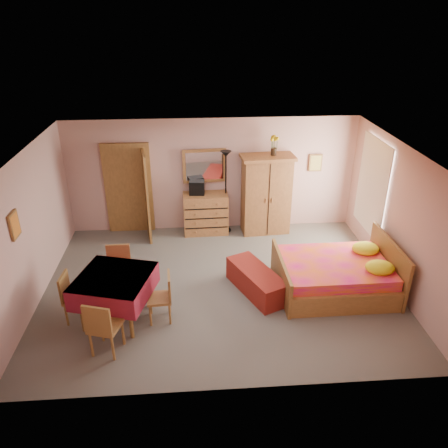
{
  "coord_description": "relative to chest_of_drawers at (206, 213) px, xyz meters",
  "views": [
    {
      "loc": [
        -0.43,
        -6.85,
        4.71
      ],
      "look_at": [
        0.1,
        0.3,
        1.15
      ],
      "focal_mm": 35.0,
      "sensor_mm": 36.0,
      "label": 1
    }
  ],
  "objects": [
    {
      "name": "ceiling",
      "position": [
        0.18,
        -2.23,
        2.13
      ],
      "size": [
        6.5,
        6.5,
        0.0
      ],
      "primitive_type": "plane",
      "rotation": [
        3.14,
        0.0,
        0.0
      ],
      "color": "brown",
      "rests_on": "wall_back"
    },
    {
      "name": "stereo",
      "position": [
        -0.18,
        0.04,
        0.63
      ],
      "size": [
        0.35,
        0.27,
        0.31
      ],
      "primitive_type": "cube",
      "rotation": [
        0.0,
        0.0,
        -0.08
      ],
      "color": "black",
      "rests_on": "chest_of_drawers"
    },
    {
      "name": "floor_lamp",
      "position": [
        0.46,
        0.04,
        0.49
      ],
      "size": [
        0.31,
        0.31,
        1.93
      ],
      "primitive_type": "cube",
      "rotation": [
        0.0,
        0.0,
        -0.28
      ],
      "color": "black",
      "rests_on": "floor"
    },
    {
      "name": "chair_west",
      "position": [
        -2.23,
        -3.04,
        -0.04
      ],
      "size": [
        0.43,
        0.43,
        0.88
      ],
      "primitive_type": "cube",
      "rotation": [
        0.0,
        0.0,
        -1.65
      ],
      "color": "#A67238",
      "rests_on": "floor"
    },
    {
      "name": "bench",
      "position": [
        0.83,
        -2.46,
        -0.25
      ],
      "size": [
        1.02,
        1.45,
        0.45
      ],
      "primitive_type": "cube",
      "rotation": [
        0.0,
        0.0,
        0.43
      ],
      "color": "maroon",
      "rests_on": "floor"
    },
    {
      "name": "wall_right",
      "position": [
        3.43,
        -2.23,
        0.83
      ],
      "size": [
        0.1,
        5.0,
        2.6
      ],
      "primitive_type": "cube",
      "color": "tan",
      "rests_on": "floor"
    },
    {
      "name": "sunflower_vase",
      "position": [
        1.5,
        -0.02,
        1.58
      ],
      "size": [
        0.18,
        0.18,
        0.44
      ],
      "primitive_type": "cube",
      "rotation": [
        0.0,
        0.0,
        -0.03
      ],
      "color": "gold",
      "rests_on": "wardrobe"
    },
    {
      "name": "chair_east",
      "position": [
        -0.88,
        -3.13,
        -0.04
      ],
      "size": [
        0.41,
        0.41,
        0.86
      ],
      "primitive_type": "cube",
      "rotation": [
        0.0,
        0.0,
        1.63
      ],
      "color": "#A56F37",
      "rests_on": "floor"
    },
    {
      "name": "bed",
      "position": [
        2.26,
        -2.49,
        0.01
      ],
      "size": [
        2.09,
        1.65,
        0.96
      ],
      "primitive_type": "cube",
      "rotation": [
        0.0,
        0.0,
        0.01
      ],
      "color": "#E5167A",
      "rests_on": "floor"
    },
    {
      "name": "chair_south",
      "position": [
        -1.64,
        -3.83,
        -0.0
      ],
      "size": [
        0.54,
        0.54,
        0.95
      ],
      "primitive_type": "cube",
      "rotation": [
        0.0,
        0.0,
        -0.3
      ],
      "color": "#9C6B35",
      "rests_on": "floor"
    },
    {
      "name": "wall_front",
      "position": [
        0.18,
        -4.73,
        0.83
      ],
      "size": [
        6.5,
        0.1,
        2.6
      ],
      "primitive_type": "cube",
      "color": "tan",
      "rests_on": "floor"
    },
    {
      "name": "wall_back",
      "position": [
        0.18,
        0.27,
        0.83
      ],
      "size": [
        6.5,
        0.1,
        2.6
      ],
      "primitive_type": "cube",
      "color": "tan",
      "rests_on": "floor"
    },
    {
      "name": "picture_left",
      "position": [
        -3.04,
        -2.83,
        1.23
      ],
      "size": [
        0.04,
        0.32,
        0.42
      ],
      "primitive_type": "cube",
      "color": "orange",
      "rests_on": "wall_left"
    },
    {
      "name": "chair_north",
      "position": [
        -1.64,
        -2.35,
        -0.01
      ],
      "size": [
        0.43,
        0.43,
        0.93
      ],
      "primitive_type": "cube",
      "rotation": [
        0.0,
        0.0,
        3.17
      ],
      "color": "#B0763B",
      "rests_on": "floor"
    },
    {
      "name": "dining_table",
      "position": [
        -1.59,
        -3.05,
        -0.06
      ],
      "size": [
        1.4,
        1.4,
        0.84
      ],
      "primitive_type": "cube",
      "rotation": [
        0.0,
        0.0,
        -0.27
      ],
      "color": "maroon",
      "rests_on": "floor"
    },
    {
      "name": "picture_back",
      "position": [
        2.53,
        0.24,
        1.08
      ],
      "size": [
        0.3,
        0.04,
        0.4
      ],
      "primitive_type": "cube",
      "color": "#D8BF59",
      "rests_on": "wall_back"
    },
    {
      "name": "chest_of_drawers",
      "position": [
        0.0,
        0.0,
        0.0
      ],
      "size": [
        1.02,
        0.53,
        0.95
      ],
      "primitive_type": "cube",
      "rotation": [
        0.0,
        0.0,
        0.03
      ],
      "color": "#AB6B39",
      "rests_on": "floor"
    },
    {
      "name": "doorway",
      "position": [
        -1.72,
        0.24,
        0.55
      ],
      "size": [
        1.06,
        0.12,
        2.15
      ],
      "primitive_type": "cube",
      "color": "#9E6B35",
      "rests_on": "floor"
    },
    {
      "name": "wall_left",
      "position": [
        -3.07,
        -2.23,
        0.83
      ],
      "size": [
        0.1,
        5.0,
        2.6
      ],
      "primitive_type": "cube",
      "color": "tan",
      "rests_on": "floor"
    },
    {
      "name": "floor",
      "position": [
        0.18,
        -2.23,
        -0.47
      ],
      "size": [
        6.5,
        6.5,
        0.0
      ],
      "primitive_type": "plane",
      "color": "slate",
      "rests_on": "ground"
    },
    {
      "name": "window",
      "position": [
        3.39,
        -1.03,
        0.98
      ],
      "size": [
        0.08,
        1.4,
        1.95
      ],
      "primitive_type": "cube",
      "color": "white",
      "rests_on": "wall_right"
    },
    {
      "name": "wardrobe",
      "position": [
        1.37,
        -0.04,
        0.44
      ],
      "size": [
        1.21,
        0.69,
        1.83
      ],
      "primitive_type": "cube",
      "rotation": [
        0.0,
        0.0,
        0.08
      ],
      "color": "#935C31",
      "rests_on": "floor"
    },
    {
      "name": "wall_mirror",
      "position": [
        0.0,
        0.21,
        1.08
      ],
      "size": [
        0.97,
        0.14,
        0.77
      ],
      "primitive_type": "cube",
      "rotation": [
        0.0,
        0.0,
        0.09
      ],
      "color": "silver",
      "rests_on": "wall_back"
    }
  ]
}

